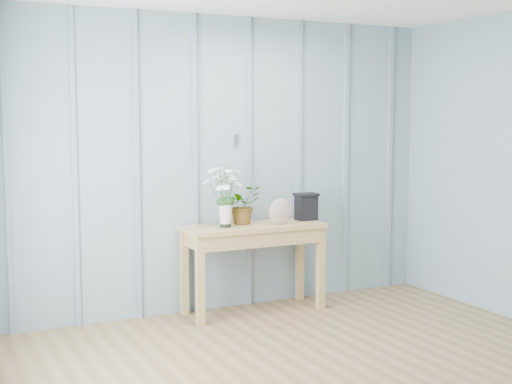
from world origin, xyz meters
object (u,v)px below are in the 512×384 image
felt_disc_vessel (281,212)px  carved_box (306,206)px  sideboard (253,238)px  daisy_vase (225,186)px

felt_disc_vessel → carved_box: size_ratio=0.92×
carved_box → sideboard: bearing=-176.5°
daisy_vase → felt_disc_vessel: daisy_vase is taller
sideboard → daisy_vase: 0.53m
daisy_vase → carved_box: daisy_vase is taller
sideboard → carved_box: carved_box is taller
daisy_vase → carved_box: 0.83m
sideboard → felt_disc_vessel: (0.21, -0.10, 0.22)m
sideboard → daisy_vase: (-0.27, -0.03, 0.45)m
felt_disc_vessel → daisy_vase: bearing=171.7°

